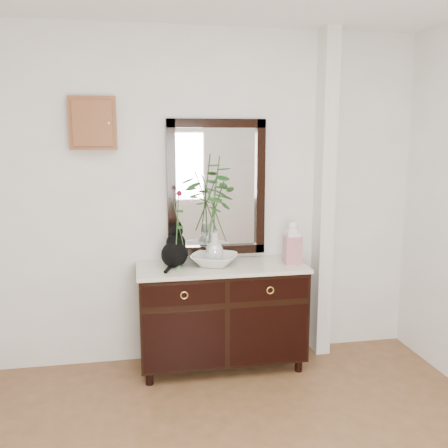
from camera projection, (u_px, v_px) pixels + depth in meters
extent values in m
cube|color=white|center=(204.00, 199.00, 4.06)|extent=(3.60, 0.04, 2.70)
cube|color=white|center=(324.00, 197.00, 4.16)|extent=(0.12, 0.20, 2.70)
cube|color=black|center=(222.00, 313.00, 3.99)|extent=(1.30, 0.50, 0.82)
cube|color=silver|center=(222.00, 267.00, 3.92)|extent=(1.33, 0.52, 0.03)
cube|color=black|center=(216.00, 188.00, 4.05)|extent=(0.80, 0.06, 1.10)
cube|color=white|center=(216.00, 188.00, 4.06)|extent=(0.66, 0.01, 0.96)
cube|color=brown|center=(93.00, 123.00, 3.76)|extent=(0.35, 0.10, 0.40)
imported|color=white|center=(214.00, 260.00, 3.93)|extent=(0.47, 0.47, 0.09)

